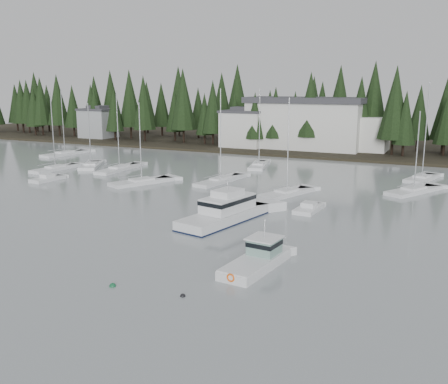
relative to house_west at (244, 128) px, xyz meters
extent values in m
plane|color=gray|center=(18.00, -79.00, -4.65)|extent=(260.00, 260.00, 0.00)
cube|color=black|center=(18.00, 18.00, -4.65)|extent=(240.00, 54.00, 1.00)
cube|color=silver|center=(0.00, 0.00, -0.40)|extent=(9.00, 7.00, 7.50)
cube|color=#38383D|center=(0.00, 0.00, 3.60)|extent=(9.54, 7.42, 0.50)
cube|color=#38383D|center=(0.00, 0.00, 4.20)|extent=(4.95, 3.85, 0.80)
cube|color=#999EA0|center=(-42.00, 2.00, -0.65)|extent=(8.00, 7.00, 7.00)
cube|color=#38383D|center=(-42.00, 2.00, 3.10)|extent=(8.48, 7.42, 0.50)
cube|color=#38383D|center=(-42.00, 2.00, 3.70)|extent=(4.40, 3.85, 0.80)
cube|color=silver|center=(13.00, 3.00, 0.85)|extent=(24.00, 10.00, 10.00)
cube|color=#38383D|center=(13.00, 3.00, 6.15)|extent=(25.00, 11.00, 1.20)
cube|color=silver|center=(25.00, 5.00, -0.65)|extent=(10.00, 8.00, 7.00)
cube|color=white|center=(22.00, -56.31, -4.49)|extent=(5.96, 12.37, 1.73)
cube|color=#0E1733|center=(22.00, -56.31, -4.62)|extent=(6.01, 12.43, 0.24)
cube|color=white|center=(22.12, -55.73, -2.82)|extent=(4.18, 6.65, 1.57)
cube|color=black|center=(22.12, -55.73, -2.44)|extent=(4.26, 6.72, 0.43)
cube|color=white|center=(22.12, -55.73, -1.69)|extent=(2.77, 3.46, 0.70)
cylinder|color=#A5A8AD|center=(22.12, -55.73, -0.82)|extent=(0.10, 0.10, 1.19)
cube|color=white|center=(30.04, -67.64, -4.56)|extent=(3.40, 7.71, 1.21)
cube|color=white|center=(30.04, -67.64, -3.91)|extent=(3.34, 7.56, 0.11)
cube|color=gray|center=(30.20, -66.15, -3.25)|extent=(2.37, 2.46, 1.31)
cube|color=white|center=(30.20, -66.15, -2.55)|extent=(2.67, 2.78, 0.11)
cube|color=black|center=(30.20, -66.15, -2.99)|extent=(2.43, 2.50, 0.37)
cylinder|color=#A5A8AD|center=(30.20, -66.15, -1.76)|extent=(0.08, 0.08, 1.49)
torus|color=#F2590C|center=(29.64, -71.35, -4.14)|extent=(0.66, 0.20, 0.65)
cube|color=white|center=(-29.01, -24.58, -4.68)|extent=(4.07, 10.71, 1.05)
cube|color=white|center=(-29.01, -24.58, -4.03)|extent=(2.42, 3.76, 0.30)
cylinder|color=#A5A8AD|center=(-29.01, -24.58, 2.20)|extent=(0.14, 0.14, 12.70)
cube|color=white|center=(-17.37, -39.40, -4.68)|extent=(2.90, 9.34, 1.05)
cube|color=white|center=(-17.37, -39.40, -4.03)|extent=(1.87, 3.22, 0.30)
cylinder|color=#A5A8AD|center=(-17.37, -39.40, 2.08)|extent=(0.14, 0.14, 12.48)
cube|color=white|center=(2.41, -42.95, -4.68)|extent=(6.56, 9.82, 1.05)
cube|color=white|center=(2.41, -42.95, -4.03)|extent=(3.21, 3.78, 0.30)
cylinder|color=#A5A8AD|center=(2.41, -42.95, 1.39)|extent=(0.14, 0.14, 11.09)
cube|color=white|center=(12.20, -21.63, -4.68)|extent=(4.65, 9.69, 1.05)
cube|color=white|center=(12.20, -21.63, -4.03)|extent=(2.47, 3.51, 0.30)
cylinder|color=#A5A8AD|center=(12.20, -21.63, 2.23)|extent=(0.14, 0.14, 12.78)
cube|color=white|center=(-7.60, -34.88, -4.68)|extent=(3.05, 11.02, 1.05)
cube|color=white|center=(-7.60, -34.88, -4.03)|extent=(1.95, 3.79, 0.30)
cylinder|color=#A5A8AD|center=(-7.60, -34.88, 1.91)|extent=(0.14, 0.14, 12.13)
cube|color=white|center=(38.55, -32.54, -4.68)|extent=(6.86, 9.73, 1.05)
cube|color=white|center=(38.55, -32.54, -4.03)|extent=(3.22, 3.77, 0.30)
cylinder|color=#A5A8AD|center=(38.55, -32.54, 0.93)|extent=(0.14, 0.14, 10.17)
cube|color=white|center=(23.81, -41.23, -4.68)|extent=(5.42, 9.13, 1.05)
cube|color=white|center=(23.81, -41.23, -4.03)|extent=(2.76, 3.43, 0.30)
cylinder|color=#A5A8AD|center=(23.81, -41.23, 1.81)|extent=(0.14, 0.14, 11.92)
cube|color=white|center=(38.82, -22.68, -4.68)|extent=(4.80, 8.63, 1.05)
cube|color=white|center=(38.82, -22.68, -4.03)|extent=(2.57, 3.19, 0.30)
cylinder|color=#A5A8AD|center=(38.82, -22.68, 2.84)|extent=(0.14, 0.14, 13.98)
cube|color=white|center=(12.27, -37.06, -4.68)|extent=(3.91, 10.84, 1.05)
cube|color=white|center=(12.27, -37.06, -4.03)|extent=(2.21, 3.81, 0.30)
cylinder|color=#A5A8AD|center=(12.27, -37.06, 2.32)|extent=(0.14, 0.14, 12.95)
cube|color=white|center=(-14.07, -34.32, -4.68)|extent=(6.42, 8.69, 1.05)
cube|color=white|center=(-14.07, -34.32, -4.03)|extent=(3.07, 3.43, 0.30)
cylinder|color=#A5A8AD|center=(-14.07, -34.32, 1.06)|extent=(0.14, 0.14, 10.44)
cube|color=white|center=(-11.49, -47.16, -4.60)|extent=(2.58, 5.38, 0.90)
cube|color=white|center=(-11.49, -47.16, -3.90)|extent=(1.61, 1.78, 0.55)
cube|color=white|center=(28.75, -48.24, -4.60)|extent=(2.48, 5.15, 0.90)
cube|color=white|center=(28.75, -48.24, -3.90)|extent=(1.59, 1.69, 0.55)
sphere|color=#145933|center=(22.22, -75.22, -4.65)|extent=(0.48, 0.48, 0.48)
sphere|color=black|center=(27.57, -74.58, -4.65)|extent=(0.38, 0.38, 0.38)
camera|label=1|loc=(43.55, -101.71, 9.30)|focal=40.00mm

